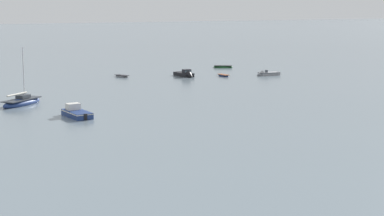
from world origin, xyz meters
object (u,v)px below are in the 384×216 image
rowboat_moored_0 (223,76)px  rowboat_moored_2 (122,76)px  rowboat_moored_3 (223,67)px  motorboat_moored_1 (186,75)px  motorboat_moored_2 (266,74)px  sailboat_moored_0 (22,102)px  motorboat_moored_3 (74,113)px

rowboat_moored_0 → rowboat_moored_2: 18.31m
rowboat_moored_3 → rowboat_moored_0: bearing=-88.4°
motorboat_moored_1 → rowboat_moored_2: motorboat_moored_1 is taller
motorboat_moored_2 → sailboat_moored_0: bearing=20.0°
rowboat_moored_0 → motorboat_moored_3: size_ratio=0.52×
rowboat_moored_2 → sailboat_moored_0: 32.49m
rowboat_moored_2 → sailboat_moored_0: sailboat_moored_0 is taller
rowboat_moored_0 → motorboat_moored_2: size_ratio=0.65×
rowboat_moored_0 → sailboat_moored_0: (-39.76, -15.23, 0.21)m
rowboat_moored_0 → motorboat_moored_1: bearing=-114.7°
motorboat_moored_2 → rowboat_moored_3: 15.84m
rowboat_moored_2 → motorboat_moored_3: 39.13m
motorboat_moored_2 → rowboat_moored_2: bearing=-17.8°
motorboat_moored_1 → sailboat_moored_0: (-33.51, -17.96, 0.03)m
rowboat_moored_2 → motorboat_moored_2: bearing=48.9°
motorboat_moored_1 → rowboat_moored_2: (-10.40, 4.88, -0.17)m
motorboat_moored_1 → sailboat_moored_0: size_ratio=0.69×
rowboat_moored_0 → sailboat_moored_0: sailboat_moored_0 is taller
motorboat_moored_1 → motorboat_moored_3: bearing=-48.6°
rowboat_moored_3 → motorboat_moored_3: bearing=-105.6°
motorboat_moored_2 → motorboat_moored_3: 49.84m
sailboat_moored_0 → motorboat_moored_2: 48.99m
rowboat_moored_0 → motorboat_moored_1: size_ratio=0.56×
motorboat_moored_2 → rowboat_moored_0: bearing=-13.5°
motorboat_moored_1 → rowboat_moored_3: motorboat_moored_1 is taller
rowboat_moored_0 → rowboat_moored_3: bearing=147.9°
rowboat_moored_3 → rowboat_moored_2: bearing=-134.4°
motorboat_moored_2 → motorboat_moored_3: motorboat_moored_3 is taller
sailboat_moored_0 → rowboat_moored_3: bearing=-7.8°
rowboat_moored_2 → rowboat_moored_3: bearing=84.7°
rowboat_moored_2 → rowboat_moored_3: (24.64, 5.71, 0.03)m
rowboat_moored_0 → motorboat_moored_3: motorboat_moored_3 is taller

